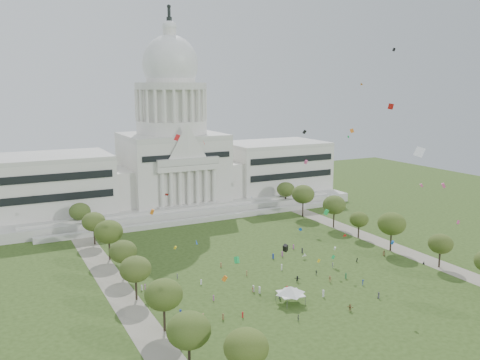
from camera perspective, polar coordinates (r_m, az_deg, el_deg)
The scene contains 32 objects.
ground at distance 144.74m, azimuth 8.31°, elevation -12.33°, with size 400.00×400.00×0.00m, color #2D4316.
capitol at distance 237.58m, azimuth -7.54°, elevation 2.28°, with size 160.00×64.50×91.30m.
path_left at distance 152.13m, azimuth -13.95°, elevation -11.37°, with size 8.00×160.00×0.04m, color gray.
path_right at distance 195.31m, azimuth 14.80°, elevation -6.48°, with size 8.00×160.00×0.04m, color gray.
row_tree_l_0 at distance 103.83m, azimuth -5.78°, elevation -16.44°, with size 8.85×8.85×12.59m.
row_tree_l_1 at distance 120.20m, azimuth -8.56°, elevation -12.61°, with size 8.86×8.86×12.59m.
row_tree_r_1 at distance 170.70m, azimuth 21.60°, elevation -6.67°, with size 7.58×7.58×10.78m.
row_tree_l_2 at distance 138.22m, azimuth -11.66°, elevation -9.77°, with size 8.42×8.42×11.97m.
row_tree_r_2 at distance 181.37m, azimuth 16.68°, elevation -4.72°, with size 9.55×9.55×13.58m.
row_tree_l_3 at distance 153.76m, azimuth -12.99°, elevation -7.84°, with size 8.12×8.12×11.55m.
row_tree_r_3 at distance 194.35m, azimuth 13.22°, elevation -4.33°, with size 7.01×7.01×9.98m.
row_tree_l_4 at distance 170.69m, azimuth -14.54°, elevation -5.65°, with size 9.29×9.29×13.21m.
row_tree_r_4 at distance 205.75m, azimuth 10.54°, elevation -2.77°, with size 9.19×9.19×13.06m.
row_tree_l_5 at distance 188.33m, azimuth -16.11°, elevation -4.52°, with size 8.33×8.33×11.85m.
row_tree_r_5 at distance 220.79m, azimuth 7.10°, elevation -1.59°, with size 9.82×9.82×13.96m.
row_tree_l_6 at distance 205.44m, azimuth -17.54°, elevation -3.40°, with size 8.19×8.19×11.64m.
row_tree_r_6 at distance 237.09m, azimuth 5.17°, elevation -1.07°, with size 8.42×8.42×11.97m.
near_tree_0 at distance 98.32m, azimuth 0.69°, elevation -18.28°, with size 8.47×8.47×12.04m.
event_tent at distance 135.88m, azimuth 5.70°, elevation -12.17°, with size 9.65×9.65×4.68m.
person_0 at distance 178.04m, azimuth 15.86°, elevation -7.89°, with size 0.91×0.59×1.87m, color olive.
person_2 at distance 169.57m, azimuth 13.03°, elevation -8.74°, with size 0.77×0.47×1.57m, color #26262B.
person_3 at distance 151.94m, azimuth 10.06°, elevation -10.88°, with size 1.18×0.61×1.82m, color olive.
person_4 at distance 156.65m, azimuth 8.55°, elevation -10.23°, with size 0.89×0.48×1.52m, color #4C4C51.
person_5 at distance 150.47m, azimuth 6.45°, elevation -10.99°, with size 1.75×0.69×1.88m, color #26262B.
person_6 at distance 143.78m, azimuth 15.30°, elevation -12.38°, with size 0.87×0.57×1.79m, color #4C4C51.
person_7 at distance 127.78m, azimuth 6.55°, elevation -15.12°, with size 0.58×0.42×1.59m, color #26262B.
person_8 at distance 143.18m, azimuth 1.49°, elevation -12.10°, with size 0.85×0.52×1.74m, color #B21E1E.
person_9 at distance 151.59m, azimuth 13.64°, elevation -11.11°, with size 1.07×0.55×1.65m, color navy.
person_10 at distance 163.66m, azimuth 10.36°, elevation -9.34°, with size 0.96×0.52×1.64m, color silver.
person_11 at distance 134.86m, azimuth 12.26°, elevation -13.82°, with size 1.66×0.66×1.79m, color olive.
distant_crowd at distance 148.53m, azimuth 1.64°, elevation -11.25°, with size 58.00×39.56×1.94m.
kite_swarm at distance 145.93m, azimuth 6.93°, elevation -1.92°, with size 78.13×101.29×63.39m.
Camera 1 is at (-78.15, -108.24, 55.91)m, focal length 38.00 mm.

